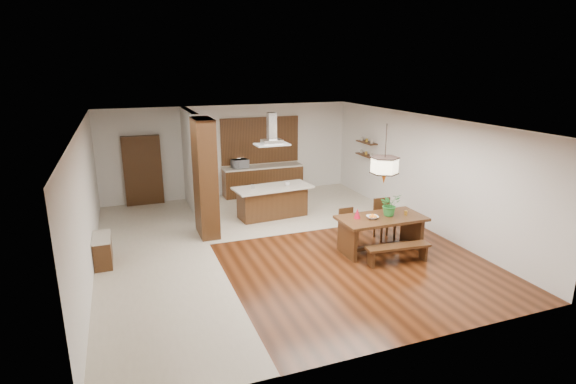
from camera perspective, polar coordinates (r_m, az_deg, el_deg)
name	(u,v)px	position (r m, az deg, el deg)	size (l,w,h in m)	color
room_shell	(276,159)	(10.15, -1.59, 4.25)	(9.00, 9.04, 2.92)	#361809
tile_hallway	(157,260)	(10.26, -16.33, -8.34)	(2.50, 9.00, 0.01)	beige
tile_kitchen	(288,208)	(13.36, 0.05, -2.02)	(5.50, 4.00, 0.01)	beige
soffit_band	(275,122)	(10.02, -1.63, 8.87)	(8.00, 9.00, 0.02)	#3A1C0E
partition_pier	(205,178)	(11.08, -10.47, 1.73)	(0.45, 1.00, 2.90)	black
partition_stub	(192,162)	(13.10, -12.15, 3.80)	(0.18, 2.40, 2.90)	silver
hallway_console	(103,251)	(10.33, -22.45, -6.90)	(0.37, 0.88, 0.63)	black
hallway_doorway	(143,171)	(14.14, -17.95, 2.59)	(1.10, 0.20, 2.10)	black
rear_counter	(263,180)	(14.70, -3.20, 1.52)	(2.60, 0.62, 0.95)	black
kitchen_window	(260,140)	(14.68, -3.58, 6.58)	(2.60, 0.08, 1.50)	#9B632E
shelf_lower	(366,155)	(14.20, 9.88, 4.63)	(0.26, 0.90, 0.04)	black
shelf_upper	(367,142)	(14.13, 9.96, 6.22)	(0.26, 0.90, 0.04)	black
dining_table	(381,226)	(10.36, 11.72, -4.24)	(1.95, 0.98, 0.81)	black
dining_bench	(398,254)	(9.97, 13.75, -7.67)	(1.42, 0.31, 0.40)	black
dining_chair_left	(349,227)	(10.67, 7.74, -4.44)	(0.38, 0.38, 0.85)	black
dining_chair_right	(385,220)	(11.12, 12.21, -3.45)	(0.44, 0.44, 0.99)	black
pendant_lantern	(385,154)	(9.93, 12.25, 4.72)	(0.64, 0.64, 1.31)	#FFF2C3
foliage_plant	(390,205)	(10.36, 12.80, -1.56)	(0.46, 0.40, 0.51)	#28792D
fruit_bowl	(372,217)	(10.13, 10.68, -3.17)	(0.26, 0.26, 0.06)	#BCB7A5
napkin_cone	(357,213)	(10.07, 8.79, -2.70)	(0.14, 0.14, 0.23)	#B20C25
gold_ornament	(406,213)	(10.54, 14.73, -2.58)	(0.07, 0.07, 0.10)	gold
kitchen_island	(272,201)	(12.46, -1.98, -1.20)	(2.21, 1.11, 0.88)	black
range_hood	(272,129)	(12.03, -2.08, 8.01)	(0.90, 0.55, 0.87)	silver
island_cup	(287,184)	(12.40, -0.07, 1.02)	(0.13, 0.13, 0.10)	silver
microwave	(240,164)	(14.33, -6.13, 3.60)	(0.50, 0.34, 0.28)	#BABBC1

